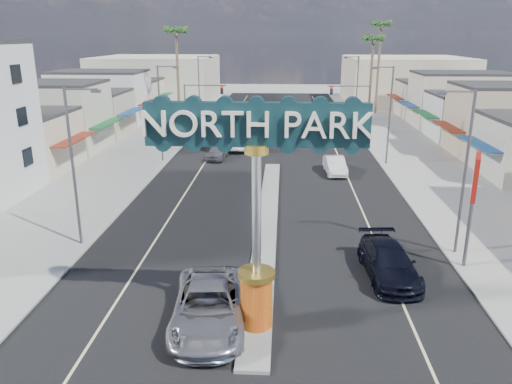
# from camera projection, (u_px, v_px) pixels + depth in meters

# --- Properties ---
(ground) EXTENTS (160.00, 160.00, 0.00)m
(ground) POSITION_uv_depth(u_px,v_px,m) (273.00, 163.00, 47.35)
(ground) COLOR gray
(ground) RESTS_ON ground
(road) EXTENTS (20.00, 120.00, 0.01)m
(road) POSITION_uv_depth(u_px,v_px,m) (273.00, 163.00, 47.35)
(road) COLOR black
(road) RESTS_ON ground
(median_island) EXTENTS (1.30, 30.00, 0.16)m
(median_island) POSITION_uv_depth(u_px,v_px,m) (267.00, 223.00, 32.09)
(median_island) COLOR gray
(median_island) RESTS_ON ground
(sidewalk_left) EXTENTS (8.00, 120.00, 0.12)m
(sidewalk_left) POSITION_uv_depth(u_px,v_px,m) (128.00, 160.00, 48.09)
(sidewalk_left) COLOR gray
(sidewalk_left) RESTS_ON ground
(sidewalk_right) EXTENTS (8.00, 120.00, 0.12)m
(sidewalk_right) POSITION_uv_depth(u_px,v_px,m) (423.00, 165.00, 46.57)
(sidewalk_right) COLOR gray
(sidewalk_right) RESTS_ON ground
(storefront_row_left) EXTENTS (12.00, 42.00, 6.00)m
(storefront_row_left) POSITION_uv_depth(u_px,v_px,m) (77.00, 110.00, 60.13)
(storefront_row_left) COLOR beige
(storefront_row_left) RESTS_ON ground
(storefront_row_right) EXTENTS (12.00, 42.00, 6.00)m
(storefront_row_right) POSITION_uv_depth(u_px,v_px,m) (484.00, 113.00, 57.52)
(storefront_row_right) COLOR #B7B29E
(storefront_row_right) RESTS_ON ground
(backdrop_far_left) EXTENTS (20.00, 20.00, 8.00)m
(backdrop_far_left) POSITION_uv_depth(u_px,v_px,m) (158.00, 79.00, 90.19)
(backdrop_far_left) COLOR #B7B29E
(backdrop_far_left) RESTS_ON ground
(backdrop_far_right) EXTENTS (20.00, 20.00, 8.00)m
(backdrop_far_right) POSITION_uv_depth(u_px,v_px,m) (404.00, 80.00, 87.80)
(backdrop_far_right) COLOR beige
(backdrop_far_right) RESTS_ON ground
(gateway_sign) EXTENTS (8.20, 1.50, 9.15)m
(gateway_sign) POSITION_uv_depth(u_px,v_px,m) (256.00, 192.00, 18.89)
(gateway_sign) COLOR red
(gateway_sign) RESTS_ON median_island
(traffic_signal_left) EXTENTS (5.09, 0.45, 6.00)m
(traffic_signal_left) POSITION_uv_depth(u_px,v_px,m) (200.00, 99.00, 59.89)
(traffic_signal_left) COLOR #47474C
(traffic_signal_left) RESTS_ON ground
(traffic_signal_right) EXTENTS (5.09, 0.45, 6.00)m
(traffic_signal_right) POSITION_uv_depth(u_px,v_px,m) (354.00, 100.00, 58.89)
(traffic_signal_right) COLOR #47474C
(traffic_signal_right) RESTS_ON ground
(streetlight_l_near) EXTENTS (2.03, 0.22, 9.00)m
(streetlight_l_near) POSITION_uv_depth(u_px,v_px,m) (75.00, 160.00, 27.35)
(streetlight_l_near) COLOR #47474C
(streetlight_l_near) RESTS_ON ground
(streetlight_l_mid) EXTENTS (2.03, 0.22, 9.00)m
(streetlight_l_mid) POSITION_uv_depth(u_px,v_px,m) (162.00, 109.00, 46.39)
(streetlight_l_mid) COLOR #47474C
(streetlight_l_mid) RESTS_ON ground
(streetlight_l_far) EXTENTS (2.03, 0.22, 9.00)m
(streetlight_l_far) POSITION_uv_depth(u_px,v_px,m) (200.00, 86.00, 67.34)
(streetlight_l_far) COLOR #47474C
(streetlight_l_far) RESTS_ON ground
(streetlight_r_near) EXTENTS (2.03, 0.22, 9.00)m
(streetlight_r_near) POSITION_uv_depth(u_px,v_px,m) (463.00, 165.00, 26.22)
(streetlight_r_near) COLOR #47474C
(streetlight_r_near) RESTS_ON ground
(streetlight_r_mid) EXTENTS (2.03, 0.22, 9.00)m
(streetlight_r_mid) POSITION_uv_depth(u_px,v_px,m) (388.00, 111.00, 45.26)
(streetlight_r_mid) COLOR #47474C
(streetlight_r_mid) RESTS_ON ground
(streetlight_r_far) EXTENTS (2.03, 0.22, 9.00)m
(streetlight_r_far) POSITION_uv_depth(u_px,v_px,m) (356.00, 87.00, 66.21)
(streetlight_r_far) COLOR #47474C
(streetlight_r_far) RESTS_ON ground
(palm_left_far) EXTENTS (2.60, 2.60, 13.10)m
(palm_left_far) POSITION_uv_depth(u_px,v_px,m) (176.00, 36.00, 63.65)
(palm_left_far) COLOR brown
(palm_left_far) RESTS_ON ground
(palm_right_mid) EXTENTS (2.60, 2.60, 12.10)m
(palm_right_mid) POSITION_uv_depth(u_px,v_px,m) (373.00, 43.00, 68.22)
(palm_right_mid) COLOR brown
(palm_right_mid) RESTS_ON ground
(palm_right_far) EXTENTS (2.60, 2.60, 14.10)m
(palm_right_far) POSITION_uv_depth(u_px,v_px,m) (381.00, 30.00, 73.29)
(palm_right_far) COLOR brown
(palm_right_far) RESTS_ON ground
(suv_left) EXTENTS (3.49, 6.64, 1.78)m
(suv_left) POSITION_uv_depth(u_px,v_px,m) (209.00, 306.00, 20.65)
(suv_left) COLOR #A1A0A5
(suv_left) RESTS_ON ground
(suv_right) EXTENTS (2.68, 5.76, 1.63)m
(suv_right) POSITION_uv_depth(u_px,v_px,m) (389.00, 262.00, 24.82)
(suv_right) COLOR black
(suv_right) RESTS_ON ground
(car_parked_left) EXTENTS (2.07, 4.23, 1.39)m
(car_parked_left) POSITION_uv_depth(u_px,v_px,m) (217.00, 152.00, 48.70)
(car_parked_left) COLOR slate
(car_parked_left) RESTS_ON ground
(car_parked_right) EXTENTS (1.88, 4.63, 1.50)m
(car_parked_right) POSITION_uv_depth(u_px,v_px,m) (335.00, 165.00, 43.58)
(car_parked_right) COLOR silver
(car_parked_right) RESTS_ON ground
(city_bus) EXTENTS (3.50, 13.67, 3.79)m
(city_bus) POSITION_uv_depth(u_px,v_px,m) (240.00, 125.00, 56.37)
(city_bus) COLOR white
(city_bus) RESTS_ON ground
(bank_pylon_sign) EXTENTS (0.86, 1.81, 5.90)m
(bank_pylon_sign) POSITION_uv_depth(u_px,v_px,m) (475.00, 184.00, 24.71)
(bank_pylon_sign) COLOR #47474C
(bank_pylon_sign) RESTS_ON sidewalk_right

